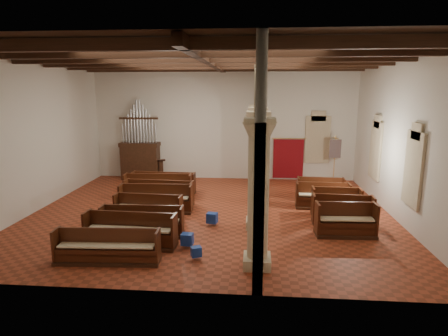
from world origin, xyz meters
TOP-DOWN VIEW (x-y plane):
  - floor at (0.00, 0.00)m, footprint 14.00×14.00m
  - ceiling at (0.00, 0.00)m, footprint 14.00×14.00m
  - wall_back at (0.00, 6.00)m, footprint 14.00×0.02m
  - wall_front at (0.00, -6.00)m, footprint 14.00×0.02m
  - wall_left at (-7.00, 0.00)m, footprint 0.02×12.00m
  - wall_right at (7.00, 0.00)m, footprint 0.02×12.00m
  - ceiling_beams at (0.00, 0.00)m, footprint 13.80×11.80m
  - arcade at (1.80, 0.00)m, footprint 0.90×11.90m
  - window_right_a at (6.98, -1.50)m, footprint 0.03×1.00m
  - window_right_b at (6.98, 2.50)m, footprint 0.03×1.00m
  - window_back at (5.00, 5.98)m, footprint 1.00×0.03m
  - pipe_organ at (-4.50, 5.50)m, footprint 2.10×0.85m
  - lectern at (-3.36, 5.49)m, footprint 0.54×0.56m
  - dossal_curtain at (3.50, 5.92)m, footprint 1.80×0.07m
  - processional_banner at (5.66, 4.58)m, footprint 0.59×0.75m
  - hymnal_box_a at (0.07, -4.22)m, footprint 0.35×0.33m
  - hymnal_box_b at (-0.33, -3.42)m, footprint 0.38×0.32m
  - hymnal_box_c at (0.21, -1.42)m, footprint 0.42×0.36m
  - tube_heater_a at (-3.06, -3.91)m, footprint 0.83×0.43m
  - tube_heater_b at (-2.14, -3.95)m, footprint 0.89×0.29m
  - nave_pew_0 at (-2.39, -4.58)m, footprint 2.97×0.79m
  - nave_pew_1 at (-2.11, -3.42)m, footprint 2.90×0.84m
  - nave_pew_2 at (-2.01, -2.51)m, footprint 2.76×0.76m
  - nave_pew_3 at (-2.22, -1.05)m, footprint 2.57×0.82m
  - nave_pew_4 at (-2.19, -0.06)m, footprint 2.89×0.84m
  - nave_pew_5 at (-2.30, 0.79)m, footprint 2.95×0.90m
  - nave_pew_6 at (-2.61, 1.86)m, footprint 3.03×0.87m
  - nave_pew_7 at (-2.56, 2.68)m, footprint 3.00×0.74m
  - aisle_pew_0 at (4.74, -2.02)m, footprint 1.98×0.81m
  - aisle_pew_1 at (4.90, -0.86)m, footprint 2.18×0.83m
  - aisle_pew_2 at (4.85, 0.00)m, footprint 1.85×0.78m
  - aisle_pew_3 at (4.50, 0.96)m, footprint 2.18×0.77m
  - aisle_pew_4 at (4.59, 2.00)m, footprint 2.04×0.80m

SIDE VIEW (x-z plane):
  - floor at x=0.00m, z-range 0.00..0.00m
  - tube_heater_a at x=-3.06m, z-range 0.12..0.20m
  - tube_heater_b at x=-2.14m, z-range 0.12..0.20m
  - hymnal_box_a at x=0.07m, z-range 0.10..0.38m
  - hymnal_box_b at x=-0.33m, z-range 0.10..0.46m
  - hymnal_box_c at x=0.21m, z-range 0.10..0.46m
  - nave_pew_0 at x=-2.39m, z-range -0.16..0.79m
  - nave_pew_3 at x=-2.22m, z-range -0.16..0.81m
  - nave_pew_7 at x=-2.56m, z-range -0.17..0.83m
  - nave_pew_2 at x=-2.01m, z-range -0.17..0.83m
  - aisle_pew_4 at x=4.59m, z-range -0.17..0.86m
  - nave_pew_5 at x=-2.30m, z-range -0.18..0.88m
  - nave_pew_1 at x=-2.11m, z-range -0.18..0.88m
  - aisle_pew_3 at x=4.50m, z-range -0.17..0.88m
  - aisle_pew_1 at x=4.90m, z-range -0.17..0.88m
  - nave_pew_6 at x=-2.61m, z-range -0.19..0.91m
  - nave_pew_4 at x=-2.19m, z-range -0.19..0.91m
  - aisle_pew_2 at x=4.85m, z-range -0.18..0.93m
  - aisle_pew_0 at x=4.74m, z-range -0.18..0.94m
  - lectern at x=-3.36m, z-range -0.10..1.05m
  - processional_banner at x=5.66m, z-range -0.47..2.11m
  - dossal_curtain at x=3.50m, z-range 0.08..2.25m
  - pipe_organ at x=-4.50m, z-range -0.83..3.57m
  - window_right_a at x=6.98m, z-range 1.10..3.30m
  - window_right_b at x=6.98m, z-range 1.10..3.30m
  - window_back at x=5.00m, z-range 1.10..3.30m
  - wall_back at x=0.00m, z-range 0.00..6.00m
  - wall_front at x=0.00m, z-range 0.00..6.00m
  - wall_left at x=-7.00m, z-range 0.00..6.00m
  - wall_right at x=7.00m, z-range 0.00..6.00m
  - arcade at x=1.80m, z-range 0.56..6.56m
  - ceiling_beams at x=0.00m, z-range 5.67..5.97m
  - ceiling at x=0.00m, z-range 6.00..6.00m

